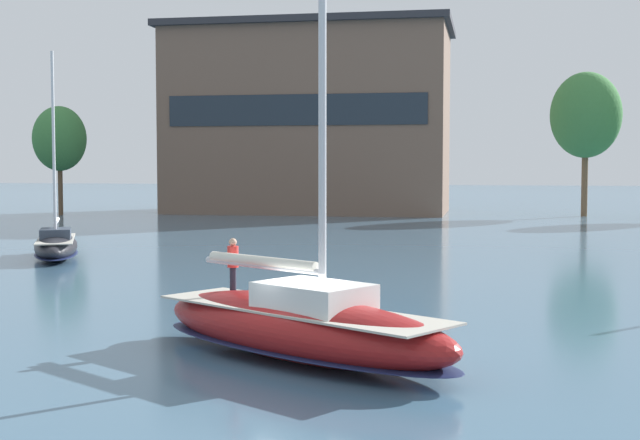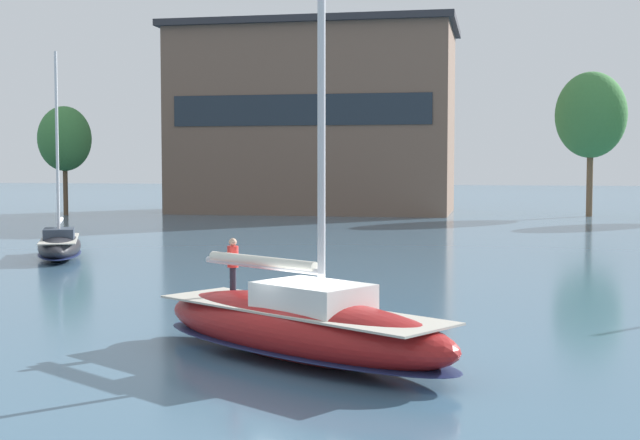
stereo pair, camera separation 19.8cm
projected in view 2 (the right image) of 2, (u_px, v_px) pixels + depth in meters
name	position (u px, v px, depth m)	size (l,w,h in m)	color
ground_plane	(299.00, 360.00, 24.82)	(400.00, 400.00, 0.00)	#42667F
waterfront_building	(315.00, 119.00, 98.88)	(31.37, 16.30, 20.60)	brown
tree_shore_center	(65.00, 139.00, 93.57)	(5.56, 5.56, 11.45)	brown
tree_shore_right	(591.00, 115.00, 90.85)	(7.18, 7.18, 14.79)	brown
sailboat_main	(300.00, 324.00, 24.74)	(10.70, 8.27, 14.76)	maroon
sailboat_moored_mid_channel	(60.00, 245.00, 51.08)	(5.76, 8.74, 11.73)	#232328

